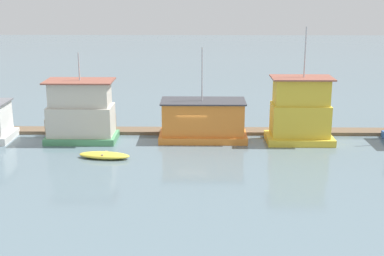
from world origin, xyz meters
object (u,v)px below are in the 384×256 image
mooring_post_centre (277,130)px  dinghy_yellow (104,155)px  houseboat_orange (203,121)px  houseboat_yellow (300,113)px  mooring_post_far_right (115,125)px  mooring_post_far_left (46,128)px  houseboat_green (81,113)px

mooring_post_centre → dinghy_yellow: bearing=-155.7°
houseboat_orange → houseboat_yellow: size_ratio=0.82×
mooring_post_far_right → houseboat_orange: bearing=-7.6°
mooring_post_far_right → mooring_post_far_left: size_ratio=1.36×
mooring_post_centre → houseboat_orange: bearing=-170.9°
dinghy_yellow → mooring_post_centre: bearing=24.3°
houseboat_green → houseboat_orange: (10.32, 0.51, -0.75)m
dinghy_yellow → mooring_post_far_left: 8.88m
houseboat_orange → dinghy_yellow: size_ratio=1.93×
houseboat_orange → mooring_post_far_left: size_ratio=5.45×
dinghy_yellow → mooring_post_centre: mooring_post_centre is taller
houseboat_green → houseboat_orange: houseboat_orange is taller
mooring_post_far_right → mooring_post_far_left: 6.07m
houseboat_orange → mooring_post_far_right: (-7.73, 1.04, -0.68)m
houseboat_green → mooring_post_far_right: houseboat_green is taller
dinghy_yellow → mooring_post_centre: 15.45m
houseboat_yellow → dinghy_yellow: houseboat_yellow is taller
mooring_post_centre → houseboat_yellow: bearing=-44.2°
houseboat_green → dinghy_yellow: size_ratio=1.83×
dinghy_yellow → mooring_post_centre: (14.08, 6.34, 0.39)m
houseboat_green → mooring_post_far_right: size_ratio=3.81×
houseboat_orange → dinghy_yellow: bearing=-145.1°
houseboat_green → mooring_post_far_left: 4.17m
houseboat_green → houseboat_orange: 10.36m
dinghy_yellow → mooring_post_far_left: (-6.20, 6.34, 0.48)m
mooring_post_far_left → houseboat_orange: bearing=-4.3°
houseboat_green → mooring_post_far_left: size_ratio=5.18×
houseboat_green → mooring_post_centre: 16.96m
houseboat_yellow → dinghy_yellow: 16.59m
houseboat_yellow → houseboat_orange: bearing=176.0°
houseboat_green → houseboat_yellow: 18.45m
houseboat_orange → mooring_post_far_right: 7.83m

